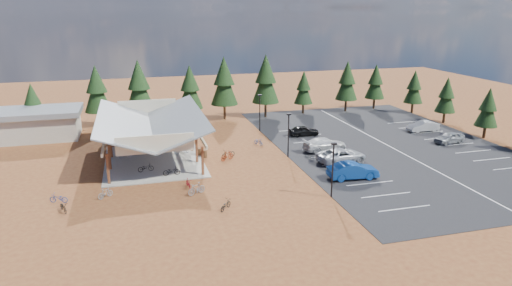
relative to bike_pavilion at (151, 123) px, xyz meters
name	(u,v)px	position (x,y,z in m)	size (l,w,h in m)	color
ground	(250,166)	(10.00, -7.00, -3.82)	(140.00, 140.00, 0.00)	brown
asphalt_lot	(388,145)	(28.50, -4.00, -3.80)	(27.00, 44.00, 0.04)	black
concrete_pad	(153,154)	(0.00, 0.00, -3.77)	(10.60, 18.60, 0.10)	gray
bike_pavilion	(151,123)	(0.00, 0.00, 0.00)	(11.65, 19.40, 4.97)	brown
outbuilding	(38,123)	(-14.00, 11.00, -1.80)	(11.00, 7.00, 3.90)	#ADA593
lamp_post_0	(333,166)	(15.00, -17.00, -0.85)	(0.50, 0.25, 5.14)	black
lamp_post_1	(288,132)	(15.00, -5.00, -0.85)	(0.50, 0.25, 5.14)	black
lamp_post_2	(260,110)	(15.00, 7.00, -0.85)	(0.50, 0.25, 5.14)	black
trash_bin_0	(200,152)	(5.25, -1.77, -3.37)	(0.60, 0.60, 0.90)	#4F331C
trash_bin_1	(205,154)	(5.71, -2.59, -3.37)	(0.60, 0.60, 0.90)	#4F331C
pine_0	(33,102)	(-14.97, 14.62, 0.33)	(2.92, 2.92, 6.81)	#382314
pine_1	(97,89)	(-6.66, 15.93, 1.56)	(3.78, 3.78, 8.82)	#382314
pine_2	(139,86)	(-0.80, 14.64, 2.01)	(4.10, 4.10, 9.55)	#382314
pine_3	(190,87)	(6.50, 14.91, 1.39)	(3.66, 3.66, 8.53)	#382314
pine_4	(224,81)	(11.71, 15.26, 2.03)	(4.11, 4.11, 9.58)	#382314
pine_5	(266,79)	(18.14, 14.81, 2.15)	(4.20, 4.20, 9.78)	#382314
pine_6	(304,88)	(24.74, 15.66, 0.40)	(2.97, 2.97, 6.92)	#382314
pine_7	(347,81)	(32.09, 15.25, 1.26)	(3.58, 3.58, 8.33)	#382314
pine_8	(375,82)	(37.67, 15.91, 0.79)	(3.24, 3.24, 7.56)	#382314
pine_11	(488,108)	(42.61, -4.23, 0.26)	(2.87, 2.87, 6.69)	#382314
pine_12	(447,95)	(42.78, 4.27, 0.35)	(2.94, 2.94, 6.85)	#382314
pine_13	(414,87)	(42.09, 11.39, 0.44)	(3.00, 3.00, 6.99)	#382314
bike_0	(146,168)	(-1.01, -5.92, -3.29)	(0.57, 1.64, 0.86)	black
bike_1	(125,154)	(-3.14, -0.84, -3.23)	(0.47, 1.65, 0.99)	gray
bike_2	(123,150)	(-3.32, 1.14, -3.30)	(0.56, 1.60, 0.84)	navy
bike_3	(131,139)	(-2.43, 5.23, -3.23)	(0.46, 1.64, 0.99)	maroon
bike_4	(171,171)	(1.47, -7.77, -3.27)	(0.60, 1.73, 0.91)	black
bike_5	(182,149)	(3.29, -0.87, -3.17)	(0.52, 1.83, 1.10)	gray
bike_6	(164,142)	(1.61, 3.37, -3.30)	(0.56, 1.60, 0.84)	navy
bike_7	(159,136)	(1.08, 5.83, -3.21)	(0.49, 1.72, 1.03)	maroon
bike_8	(63,207)	(-8.10, -13.92, -3.39)	(0.57, 1.64, 0.86)	black
bike_9	(105,193)	(-4.81, -11.80, -3.35)	(0.45, 1.58, 0.95)	gray
bike_10	(59,198)	(-8.75, -11.83, -3.39)	(0.57, 1.64, 0.86)	navy
bike_11	(188,183)	(2.72, -11.40, -3.36)	(0.44, 1.55, 0.93)	maroon
bike_12	(226,205)	(5.17, -17.11, -3.39)	(0.57, 1.65, 0.87)	black
bike_13	(196,189)	(3.27, -13.13, -3.27)	(0.52, 1.86, 1.12)	gray
bike_14	(258,142)	(13.00, 0.48, -3.39)	(0.58, 1.66, 0.87)	navy
bike_15	(227,156)	(8.00, -4.28, -3.28)	(0.51, 1.80, 1.08)	#993213
bike_16	(228,154)	(8.29, -3.49, -3.33)	(0.66, 1.88, 0.99)	black
car_1	(353,171)	(18.96, -13.33, -2.94)	(1.78, 5.10, 1.68)	navy
car_2	(342,155)	(20.09, -8.39, -3.00)	(2.60, 5.64, 1.57)	#B1B3B9
car_3	(325,144)	(20.00, -3.98, -3.00)	(2.21, 5.43, 1.57)	silver
car_4	(304,131)	(19.96, 2.96, -3.09)	(1.64, 4.07, 1.39)	black
car_8	(449,138)	(36.54, -5.15, -3.09)	(1.64, 4.07, 1.39)	gray
car_9	(423,126)	(36.72, 0.67, -3.06)	(1.53, 4.40, 1.45)	#B8B8B8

